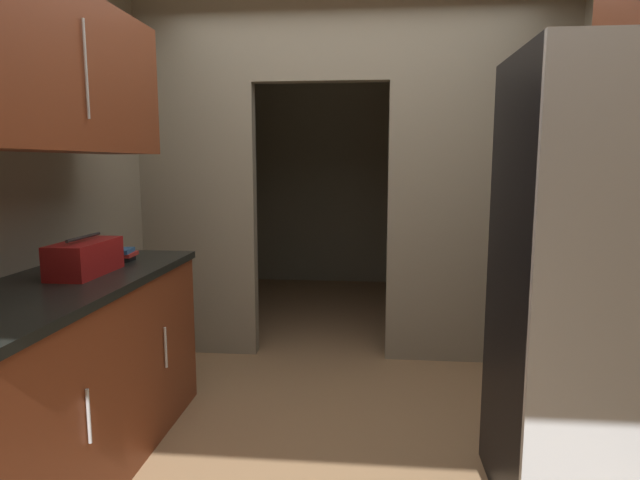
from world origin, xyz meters
The scene contains 8 objects.
ground centered at (0.00, 0.00, 0.00)m, with size 20.00×20.00×0.00m, color #93704C.
kitchen_partition centered at (0.06, 1.41, 1.52)m, with size 3.10×0.12×2.81m.
adjoining_room_shell centered at (0.00, 3.20, 1.40)m, with size 3.10×2.67×2.81m.
refrigerator centered at (1.14, -0.28, 0.94)m, with size 0.83×0.74×1.88m.
lower_cabinet_run centered at (-1.22, -0.26, 0.46)m, with size 0.65×1.77×0.92m.
upper_cabinet_counterside centered at (-1.22, -0.26, 1.84)m, with size 0.36×1.59×0.69m.
boombox centered at (-1.19, -0.10, 1.00)m, with size 0.20×0.41×0.19m.
book_stack centered at (-1.18, 0.25, 0.95)m, with size 0.14×0.16×0.07m.
Camera 1 is at (0.17, -2.49, 1.45)m, focal length 30.04 mm.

